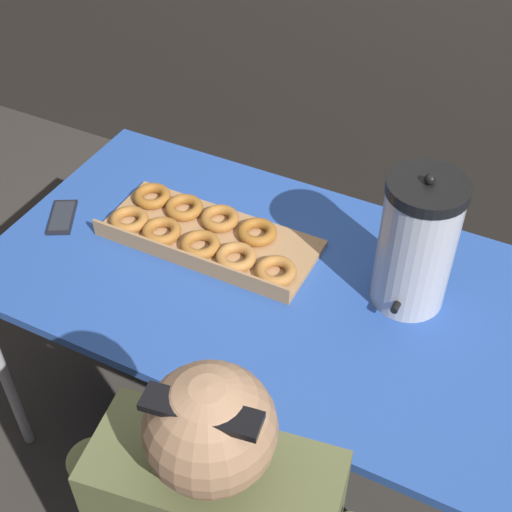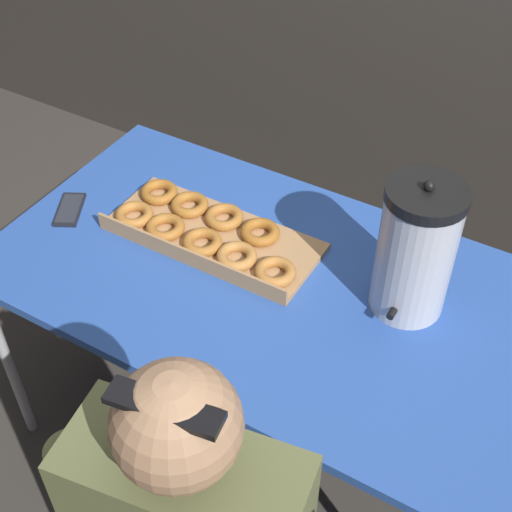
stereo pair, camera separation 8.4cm
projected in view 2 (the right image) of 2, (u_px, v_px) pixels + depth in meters
ground_plane at (275, 441)px, 2.36m from camera, size 12.00×12.00×0.00m
folding_table at (280, 294)px, 1.88m from camera, size 1.55×0.83×0.75m
donut_box at (208, 232)px, 1.96m from camera, size 0.60×0.27×0.05m
coffee_urn at (416, 250)px, 1.67m from camera, size 0.19×0.21×0.38m
cell_phone at (70, 209)px, 2.06m from camera, size 0.13×0.16×0.01m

